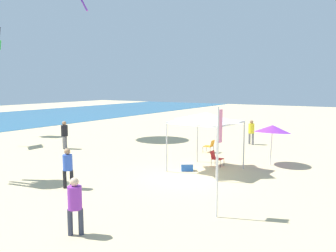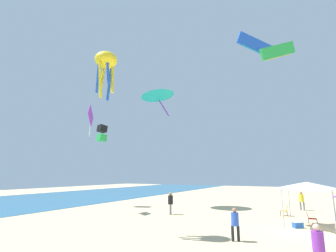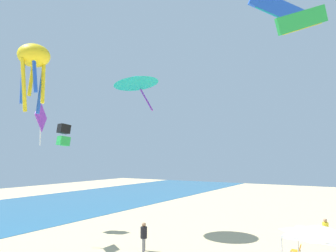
{
  "view_description": "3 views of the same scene",
  "coord_description": "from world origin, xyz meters",
  "px_view_note": "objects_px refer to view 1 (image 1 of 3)",
  "views": [
    {
      "loc": [
        -14.18,
        -7.72,
        4.39
      ],
      "look_at": [
        0.16,
        1.14,
        2.37
      ],
      "focal_mm": 37.07,
      "sensor_mm": 36.0,
      "label": 1
    },
    {
      "loc": [
        -18.36,
        -0.06,
        3.5
      ],
      "look_at": [
        -0.35,
        9.62,
        7.5
      ],
      "focal_mm": 26.49,
      "sensor_mm": 36.0,
      "label": 2
    },
    {
      "loc": [
        -15.73,
        -2.02,
        6.31
      ],
      "look_at": [
        -0.35,
        7.29,
        8.1
      ],
      "focal_mm": 33.59,
      "sensor_mm": 36.0,
      "label": 3
    }
  ],
  "objects_px": {
    "person_far_stroller": "(75,202)",
    "person_kite_handler": "(251,130)",
    "person_watching_sky": "(64,133)",
    "beach_umbrella": "(273,129)",
    "folding_chair_left_of_tent": "(210,145)",
    "folding_chair_facing_ocean": "(216,157)",
    "cooler_box": "(187,167)",
    "person_near_umbrella": "(68,165)",
    "banner_flag": "(218,151)",
    "canopy_tent": "(206,118)"
  },
  "relations": [
    {
      "from": "folding_chair_facing_ocean",
      "to": "person_watching_sky",
      "type": "distance_m",
      "value": 10.95
    },
    {
      "from": "person_far_stroller",
      "to": "person_watching_sky",
      "type": "height_order",
      "value": "person_watching_sky"
    },
    {
      "from": "folding_chair_facing_ocean",
      "to": "banner_flag",
      "type": "xyz_separation_m",
      "value": [
        -6.68,
        -3.03,
        1.74
      ]
    },
    {
      "from": "banner_flag",
      "to": "person_far_stroller",
      "type": "xyz_separation_m",
      "value": [
        -3.5,
        2.96,
        -1.2
      ]
    },
    {
      "from": "person_far_stroller",
      "to": "banner_flag",
      "type": "bearing_deg",
      "value": 9.72
    },
    {
      "from": "person_far_stroller",
      "to": "person_near_umbrella",
      "type": "height_order",
      "value": "person_far_stroller"
    },
    {
      "from": "folding_chair_left_of_tent",
      "to": "person_watching_sky",
      "type": "height_order",
      "value": "person_watching_sky"
    },
    {
      "from": "banner_flag",
      "to": "person_watching_sky",
      "type": "relative_size",
      "value": 1.93
    },
    {
      "from": "folding_chair_facing_ocean",
      "to": "banner_flag",
      "type": "distance_m",
      "value": 7.54
    },
    {
      "from": "cooler_box",
      "to": "folding_chair_left_of_tent",
      "type": "bearing_deg",
      "value": 11.71
    },
    {
      "from": "person_near_umbrella",
      "to": "person_watching_sky",
      "type": "xyz_separation_m",
      "value": [
        6.28,
        7.24,
        0.12
      ]
    },
    {
      "from": "person_watching_sky",
      "to": "person_far_stroller",
      "type": "bearing_deg",
      "value": -154.87
    },
    {
      "from": "person_far_stroller",
      "to": "person_kite_handler",
      "type": "relative_size",
      "value": 0.95
    },
    {
      "from": "folding_chair_facing_ocean",
      "to": "cooler_box",
      "type": "xyz_separation_m",
      "value": [
        -1.76,
        0.81,
        -0.27
      ]
    },
    {
      "from": "folding_chair_left_of_tent",
      "to": "banner_flag",
      "type": "xyz_separation_m",
      "value": [
        -9.94,
        -4.88,
        1.74
      ]
    },
    {
      "from": "person_kite_handler",
      "to": "folding_chair_left_of_tent",
      "type": "bearing_deg",
      "value": 96.69
    },
    {
      "from": "banner_flag",
      "to": "person_far_stroller",
      "type": "bearing_deg",
      "value": 139.76
    },
    {
      "from": "folding_chair_left_of_tent",
      "to": "person_watching_sky",
      "type": "xyz_separation_m",
      "value": [
        -4.03,
        9.06,
        0.65
      ]
    },
    {
      "from": "person_near_umbrella",
      "to": "beach_umbrella",
      "type": "bearing_deg",
      "value": 27.04
    },
    {
      "from": "banner_flag",
      "to": "beach_umbrella",
      "type": "bearing_deg",
      "value": 3.57
    },
    {
      "from": "cooler_box",
      "to": "person_near_umbrella",
      "type": "relative_size",
      "value": 0.43
    },
    {
      "from": "person_watching_sky",
      "to": "folding_chair_facing_ocean",
      "type": "bearing_deg",
      "value": -110.21
    },
    {
      "from": "canopy_tent",
      "to": "beach_umbrella",
      "type": "relative_size",
      "value": 1.4
    },
    {
      "from": "folding_chair_left_of_tent",
      "to": "banner_flag",
      "type": "height_order",
      "value": "banner_flag"
    },
    {
      "from": "folding_chair_facing_ocean",
      "to": "person_near_umbrella",
      "type": "relative_size",
      "value": 0.48
    },
    {
      "from": "cooler_box",
      "to": "canopy_tent",
      "type": "bearing_deg",
      "value": -53.88
    },
    {
      "from": "banner_flag",
      "to": "person_near_umbrella",
      "type": "relative_size",
      "value": 2.15
    },
    {
      "from": "folding_chair_facing_ocean",
      "to": "person_kite_handler",
      "type": "xyz_separation_m",
      "value": [
        7.64,
        0.56,
        0.59
      ]
    },
    {
      "from": "person_far_stroller",
      "to": "person_watching_sky",
      "type": "bearing_deg",
      "value": 99.35
    },
    {
      "from": "cooler_box",
      "to": "person_kite_handler",
      "type": "height_order",
      "value": "person_kite_handler"
    },
    {
      "from": "person_kite_handler",
      "to": "person_watching_sky",
      "type": "xyz_separation_m",
      "value": [
        -8.41,
        10.34,
        0.06
      ]
    },
    {
      "from": "person_near_umbrella",
      "to": "banner_flag",
      "type": "bearing_deg",
      "value": -25.2
    },
    {
      "from": "person_far_stroller",
      "to": "person_near_umbrella",
      "type": "xyz_separation_m",
      "value": [
        3.12,
        3.74,
        -0.01
      ]
    },
    {
      "from": "person_near_umbrella",
      "to": "cooler_box",
      "type": "bearing_deg",
      "value": 33.25
    },
    {
      "from": "folding_chair_left_of_tent",
      "to": "person_kite_handler",
      "type": "bearing_deg",
      "value": 163.35
    },
    {
      "from": "beach_umbrella",
      "to": "folding_chair_left_of_tent",
      "type": "xyz_separation_m",
      "value": [
        1.36,
        4.34,
        -1.52
      ]
    },
    {
      "from": "cooler_box",
      "to": "person_near_umbrella",
      "type": "bearing_deg",
      "value": 151.65
    },
    {
      "from": "canopy_tent",
      "to": "person_watching_sky",
      "type": "distance_m",
      "value": 11.0
    },
    {
      "from": "person_far_stroller",
      "to": "folding_chair_left_of_tent",
      "type": "bearing_deg",
      "value": 58.08
    },
    {
      "from": "beach_umbrella",
      "to": "person_far_stroller",
      "type": "distance_m",
      "value": 12.35
    },
    {
      "from": "person_far_stroller",
      "to": "person_kite_handler",
      "type": "bearing_deg",
      "value": 51.99
    },
    {
      "from": "folding_chair_left_of_tent",
      "to": "person_far_stroller",
      "type": "xyz_separation_m",
      "value": [
        -13.43,
        -1.92,
        0.54
      ]
    },
    {
      "from": "beach_umbrella",
      "to": "person_near_umbrella",
      "type": "relative_size",
      "value": 1.34
    },
    {
      "from": "banner_flag",
      "to": "person_far_stroller",
      "type": "height_order",
      "value": "banner_flag"
    },
    {
      "from": "banner_flag",
      "to": "person_near_umbrella",
      "type": "xyz_separation_m",
      "value": [
        -0.37,
        6.7,
        -1.21
      ]
    },
    {
      "from": "folding_chair_facing_ocean",
      "to": "person_kite_handler",
      "type": "height_order",
      "value": "person_kite_handler"
    },
    {
      "from": "folding_chair_left_of_tent",
      "to": "person_near_umbrella",
      "type": "bearing_deg",
      "value": -10.33
    },
    {
      "from": "folding_chair_facing_ocean",
      "to": "cooler_box",
      "type": "relative_size",
      "value": 1.1
    },
    {
      "from": "beach_umbrella",
      "to": "canopy_tent",
      "type": "bearing_deg",
      "value": 140.65
    },
    {
      "from": "beach_umbrella",
      "to": "person_watching_sky",
      "type": "relative_size",
      "value": 1.2
    }
  ]
}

